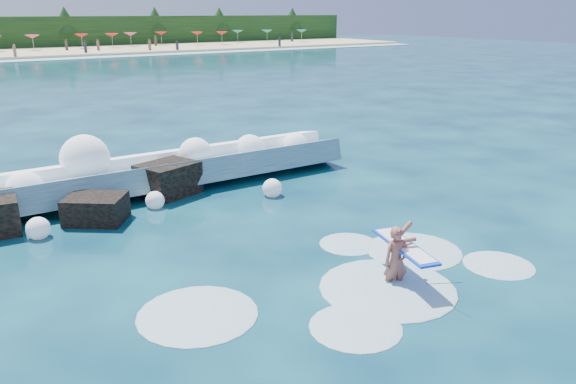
{
  "coord_description": "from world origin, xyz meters",
  "views": [
    {
      "loc": [
        -6.41,
        -9.81,
        5.79
      ],
      "look_at": [
        1.5,
        2.0,
        1.2
      ],
      "focal_mm": 35.0,
      "sensor_mm": 36.0,
      "label": 1
    }
  ],
  "objects": [
    {
      "name": "surfer_with_board",
      "position": [
        1.94,
        -1.73,
        0.59
      ],
      "size": [
        1.15,
        2.83,
        1.6
      ],
      "color": "#925044",
      "rests_on": "ground"
    },
    {
      "name": "ground",
      "position": [
        0.0,
        0.0,
        0.0
      ],
      "size": [
        200.0,
        200.0,
        0.0
      ],
      "primitive_type": "plane",
      "color": "#061D37",
      "rests_on": "ground"
    },
    {
      "name": "surf_foam",
      "position": [
        1.24,
        -1.33,
        0.0
      ],
      "size": [
        9.05,
        4.9,
        0.15
      ],
      "color": "silver",
      "rests_on": "ground"
    },
    {
      "name": "wave_spray",
      "position": [
        -1.65,
        7.93,
        0.94
      ],
      "size": [
        14.68,
        4.56,
        2.09
      ],
      "color": "white",
      "rests_on": "ground"
    },
    {
      "name": "rock_cluster",
      "position": [
        -2.93,
        6.66,
        0.4
      ],
      "size": [
        7.91,
        3.14,
        1.25
      ],
      "color": "black",
      "rests_on": "ground"
    },
    {
      "name": "breaking_wave",
      "position": [
        -1.2,
        8.01,
        0.5
      ],
      "size": [
        16.56,
        2.64,
        1.43
      ],
      "color": "#33667F",
      "rests_on": "ground"
    }
  ]
}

